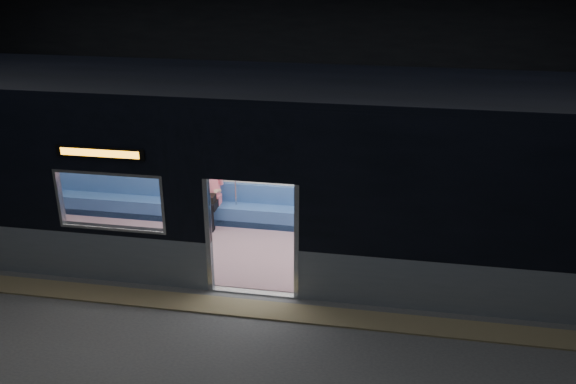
# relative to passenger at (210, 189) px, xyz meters

# --- Properties ---
(station_floor) EXTENTS (24.00, 14.00, 0.01)m
(station_floor) POSITION_rel_passenger_xyz_m (1.47, -3.55, -0.80)
(station_floor) COLOR #47494C
(station_floor) RESTS_ON ground
(station_envelope) EXTENTS (24.00, 14.00, 5.00)m
(station_envelope) POSITION_rel_passenger_xyz_m (1.47, -3.55, 2.87)
(station_envelope) COLOR black
(station_envelope) RESTS_ON station_floor
(tactile_strip) EXTENTS (22.80, 0.50, 0.03)m
(tactile_strip) POSITION_rel_passenger_xyz_m (1.47, -3.00, -0.78)
(tactile_strip) COLOR #8C7F59
(tactile_strip) RESTS_ON station_floor
(metro_car) EXTENTS (18.00, 3.04, 3.35)m
(metro_car) POSITION_rel_passenger_xyz_m (1.47, -1.00, 1.05)
(metro_car) COLOR gray
(metro_car) RESTS_ON station_floor
(passenger) EXTENTS (0.41, 0.69, 1.37)m
(passenger) POSITION_rel_passenger_xyz_m (0.00, 0.00, 0.00)
(passenger) COLOR black
(passenger) RESTS_ON metro_car
(handbag) EXTENTS (0.37, 0.34, 0.15)m
(handbag) POSITION_rel_passenger_xyz_m (0.01, -0.22, -0.12)
(handbag) COLOR black
(handbag) RESTS_ON passenger
(transit_map) EXTENTS (0.98, 0.03, 0.64)m
(transit_map) POSITION_rel_passenger_xyz_m (6.47, 0.31, 0.67)
(transit_map) COLOR white
(transit_map) RESTS_ON metro_car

